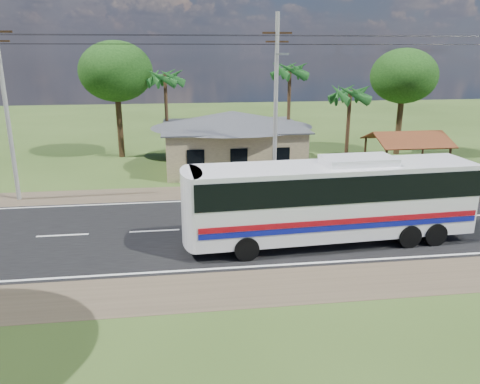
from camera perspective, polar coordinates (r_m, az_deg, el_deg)
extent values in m
plane|color=#2E4719|center=(24.36, 0.28, -4.29)|extent=(120.00, 120.00, 0.00)
cube|color=black|center=(24.36, 0.28, -4.27)|extent=(120.00, 10.00, 0.02)
cube|color=brown|center=(30.47, -1.39, 0.10)|extent=(120.00, 3.00, 0.01)
cube|color=brown|center=(18.52, 3.08, -11.50)|extent=(120.00, 3.00, 0.01)
cube|color=silver|center=(28.75, -1.00, -0.89)|extent=(120.00, 0.15, 0.01)
cube|color=silver|center=(20.09, 2.13, -9.03)|extent=(120.00, 0.15, 0.01)
cube|color=silver|center=(24.35, 0.28, -4.24)|extent=(120.00, 0.15, 0.01)
cube|color=#C6B284|center=(36.46, -0.95, 5.50)|extent=(10.00, 8.00, 3.20)
cube|color=#4C4F54|center=(36.17, -0.97, 8.06)|extent=(10.60, 8.60, 0.10)
pyramid|color=#4C4F54|center=(36.01, -0.98, 9.87)|extent=(12.40, 10.00, 1.20)
cube|color=black|center=(32.29, -5.43, 4.11)|extent=(1.20, 0.08, 1.20)
cube|color=black|center=(32.53, -0.13, 4.28)|extent=(1.20, 0.08, 1.20)
cube|color=black|center=(33.05, 5.05, 4.42)|extent=(1.20, 0.08, 1.20)
cylinder|color=#3B2815|center=(33.16, 17.29, 3.04)|extent=(0.16, 0.16, 2.60)
cylinder|color=#3B2815|center=(36.37, 14.97, 4.41)|extent=(0.16, 0.16, 2.60)
cylinder|color=#3B2815|center=(35.33, 24.10, 3.14)|extent=(0.16, 0.16, 2.60)
cylinder|color=#3B2815|center=(38.36, 21.36, 4.45)|extent=(0.16, 0.16, 2.60)
cube|color=brown|center=(34.47, 20.54, 5.96)|extent=(5.20, 2.28, 0.90)
cube|color=brown|center=(36.40, 18.95, 6.65)|extent=(5.20, 2.28, 0.90)
cube|color=#3B2815|center=(35.38, 19.78, 6.87)|extent=(5.20, 0.12, 0.12)
cube|color=#9E9E99|center=(32.98, 20.00, 1.18)|extent=(7.00, 0.30, 0.90)
cylinder|color=#9E9E99|center=(30.82, -26.59, 8.99)|extent=(0.26, 0.26, 11.00)
cylinder|color=#9E9E99|center=(29.82, 4.37, 10.49)|extent=(0.26, 0.26, 11.00)
cube|color=#3B2815|center=(29.65, 4.57, 18.77)|extent=(1.80, 0.12, 0.12)
cube|color=#3B2815|center=(29.64, 4.54, 17.80)|extent=(1.40, 0.10, 0.10)
cylinder|color=gray|center=(28.66, 4.94, 16.43)|extent=(0.08, 2.00, 0.08)
cube|color=gray|center=(27.68, 5.40, 16.40)|extent=(0.50, 0.18, 0.12)
cylinder|color=black|center=(29.07, -11.89, 18.12)|extent=(16.00, 0.02, 0.02)
cylinder|color=black|center=(32.04, 18.45, 17.50)|extent=(15.00, 0.02, 0.02)
cylinder|color=#47301E|center=(36.26, 12.99, 7.26)|extent=(0.28, 0.28, 6.00)
cylinder|color=#47301E|center=(39.40, 5.94, 9.44)|extent=(0.28, 0.28, 7.50)
cylinder|color=#47301E|center=(38.87, -8.92, 8.85)|extent=(0.28, 0.28, 7.00)
cylinder|color=#47301E|center=(41.21, -14.46, 8.24)|extent=(0.50, 0.50, 5.95)
ellipsoid|color=#14340E|center=(40.83, -14.90, 14.03)|extent=(6.00, 6.00, 4.92)
cylinder|color=#47301E|center=(43.40, 18.83, 8.05)|extent=(0.50, 0.50, 5.60)
ellipsoid|color=#14340E|center=(43.03, 19.33, 13.21)|extent=(5.60, 5.60, 4.59)
cube|color=white|center=(22.25, 11.32, -0.86)|extent=(13.33, 3.45, 3.30)
cube|color=black|center=(22.02, 11.44, 1.18)|extent=(13.38, 3.52, 1.21)
cube|color=black|center=(20.63, -5.89, -0.74)|extent=(0.27, 2.53, 1.98)
cube|color=#A40A14|center=(21.23, 12.61, -3.54)|extent=(12.96, 0.74, 0.24)
cube|color=#0C1387|center=(21.33, 12.56, -4.24)|extent=(12.96, 0.74, 0.24)
cube|color=white|center=(22.21, 14.23, 3.77)|extent=(3.39, 1.93, 0.33)
cylinder|color=black|center=(20.46, 0.78, -6.90)|extent=(1.12, 0.44, 1.10)
cylinder|color=black|center=(22.76, -0.48, -4.37)|extent=(1.12, 0.44, 1.10)
cylinder|color=black|center=(23.14, 19.90, -5.07)|extent=(1.12, 0.44, 1.10)
cylinder|color=black|center=(25.19, 17.05, -3.01)|extent=(1.12, 0.44, 1.10)
cylinder|color=black|center=(23.82, 22.65, -4.75)|extent=(1.12, 0.44, 1.10)
cylinder|color=black|center=(25.82, 19.66, -2.78)|extent=(1.12, 0.44, 1.10)
imported|color=black|center=(32.19, 4.97, 1.89)|extent=(2.03, 1.23, 1.01)
imported|color=navy|center=(33.21, 21.83, 1.83)|extent=(0.68, 0.49, 1.73)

